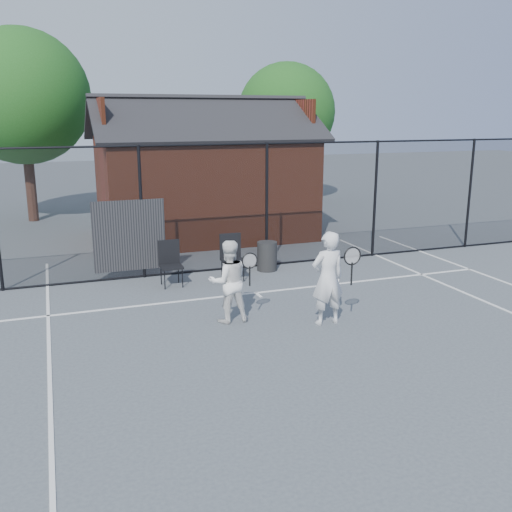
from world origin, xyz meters
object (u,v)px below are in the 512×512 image
object	(u,v)px
chair_right	(233,258)
waste_bin	(267,256)
clubhouse	(204,183)
player_back	(228,281)
chair_left	(171,265)
player_front	(328,278)

from	to	relation	value
chair_right	waste_bin	bearing A→B (deg)	29.17
clubhouse	waste_bin	xyz separation A→B (m)	(0.36, -4.40, -1.26)
player_back	chair_right	world-z (taller)	player_back
player_back	chair_left	distance (m)	2.56
player_front	player_back	xyz separation A→B (m)	(-1.61, 0.71, -0.10)
player_back	clubhouse	bearing A→B (deg)	78.32
chair_right	waste_bin	xyz separation A→B (m)	(1.02, 0.50, -0.16)
player_back	chair_right	size ratio (longest dim) A/B	1.48
player_front	chair_right	size ratio (longest dim) A/B	1.67
chair_left	chair_right	size ratio (longest dim) A/B	0.96
waste_bin	chair_left	bearing A→B (deg)	-168.29
waste_bin	player_front	bearing A→B (deg)	-94.32
player_front	waste_bin	world-z (taller)	player_front
clubhouse	player_front	xyz separation A→B (m)	(0.08, -8.10, -0.76)
player_back	chair_left	bearing A→B (deg)	101.89
player_front	chair_left	distance (m)	3.86
clubhouse	player_back	size ratio (longest dim) A/B	4.34
player_back	waste_bin	size ratio (longest dim) A/B	2.16
clubhouse	chair_left	xyz separation A→B (m)	(-2.05, -4.90, -1.12)
clubhouse	chair_right	world-z (taller)	clubhouse
chair_right	clubhouse	bearing A→B (deg)	85.43
chair_left	waste_bin	world-z (taller)	chair_left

